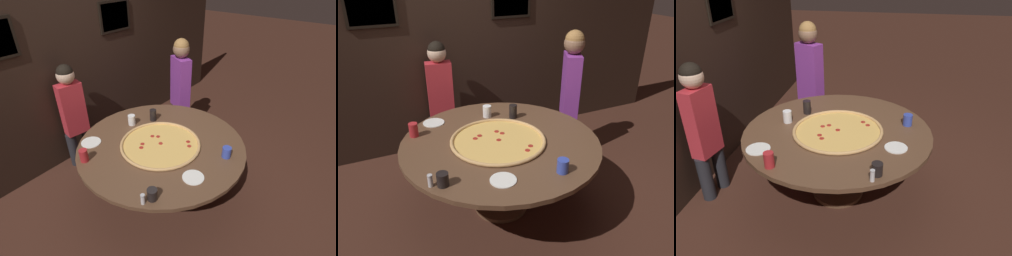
# 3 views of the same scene
# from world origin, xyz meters

# --- Properties ---
(ground_plane) EXTENTS (24.00, 24.00, 0.00)m
(ground_plane) POSITION_xyz_m (0.00, 0.00, 0.00)
(ground_plane) COLOR #422319
(back_wall) EXTENTS (6.40, 0.08, 2.60)m
(back_wall) POSITION_xyz_m (0.00, 1.49, 1.30)
(back_wall) COLOR black
(back_wall) RESTS_ON ground_plane
(dining_table) EXTENTS (1.77, 1.77, 0.74)m
(dining_table) POSITION_xyz_m (0.00, 0.00, 0.63)
(dining_table) COLOR brown
(dining_table) RESTS_ON ground_plane
(giant_pizza) EXTENTS (0.85, 0.85, 0.03)m
(giant_pizza) POSITION_xyz_m (-0.03, -0.01, 0.75)
(giant_pizza) COLOR #EAB75B
(giant_pizza) RESTS_ON dining_table
(drink_cup_by_shaker) EXTENTS (0.09, 0.09, 0.11)m
(drink_cup_by_shaker) POSITION_xyz_m (0.22, -0.65, 0.80)
(drink_cup_by_shaker) COLOR #384CB7
(drink_cup_by_shaker) RESTS_ON dining_table
(drink_cup_near_right) EXTENTS (0.09, 0.09, 0.12)m
(drink_cup_near_right) POSITION_xyz_m (0.08, 0.52, 0.80)
(drink_cup_near_right) COLOR white
(drink_cup_near_right) RESTS_ON dining_table
(drink_cup_centre_back) EXTENTS (0.09, 0.09, 0.10)m
(drink_cup_centre_back) POSITION_xyz_m (-0.64, -0.43, 0.79)
(drink_cup_centre_back) COLOR black
(drink_cup_centre_back) RESTS_ON dining_table
(drink_cup_front_edge) EXTENTS (0.08, 0.08, 0.14)m
(drink_cup_front_edge) POSITION_xyz_m (0.31, 0.38, 0.81)
(drink_cup_front_edge) COLOR black
(drink_cup_front_edge) RESTS_ON dining_table
(drink_cup_near_left) EXTENTS (0.08, 0.08, 0.13)m
(drink_cup_near_left) POSITION_xyz_m (-0.68, 0.41, 0.80)
(drink_cup_near_left) COLOR #B22328
(drink_cup_near_left) RESTS_ON dining_table
(white_plate_beside_cup) EXTENTS (0.20, 0.20, 0.01)m
(white_plate_beside_cup) POSITION_xyz_m (-0.23, -0.56, 0.74)
(white_plate_beside_cup) COLOR white
(white_plate_beside_cup) RESTS_ON dining_table
(white_plate_left_side) EXTENTS (0.21, 0.21, 0.01)m
(white_plate_left_side) POSITION_xyz_m (-0.45, 0.60, 0.74)
(white_plate_left_side) COLOR white
(white_plate_left_side) RESTS_ON dining_table
(condiment_shaker) EXTENTS (0.04, 0.04, 0.10)m
(condiment_shaker) POSITION_xyz_m (-0.73, -0.40, 0.79)
(condiment_shaker) COLOR silver
(condiment_shaker) RESTS_ON dining_table
(diner_centre_back) EXTENTS (0.30, 0.40, 1.53)m
(diner_centre_back) POSITION_xyz_m (1.14, 0.58, 0.87)
(diner_centre_back) COLOR #232328
(diner_centre_back) RESTS_ON ground_plane
(diner_far_right) EXTENTS (0.36, 0.21, 1.40)m
(diner_far_right) POSITION_xyz_m (-0.21, 1.26, 0.79)
(diner_far_right) COLOR #232328
(diner_far_right) RESTS_ON ground_plane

